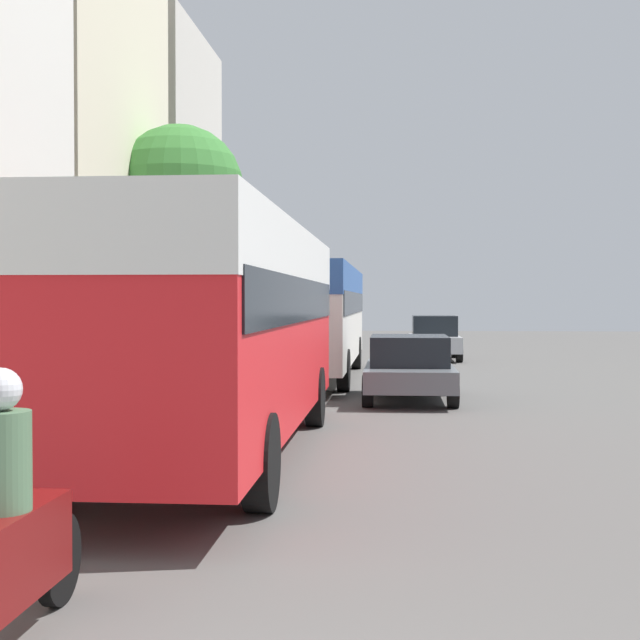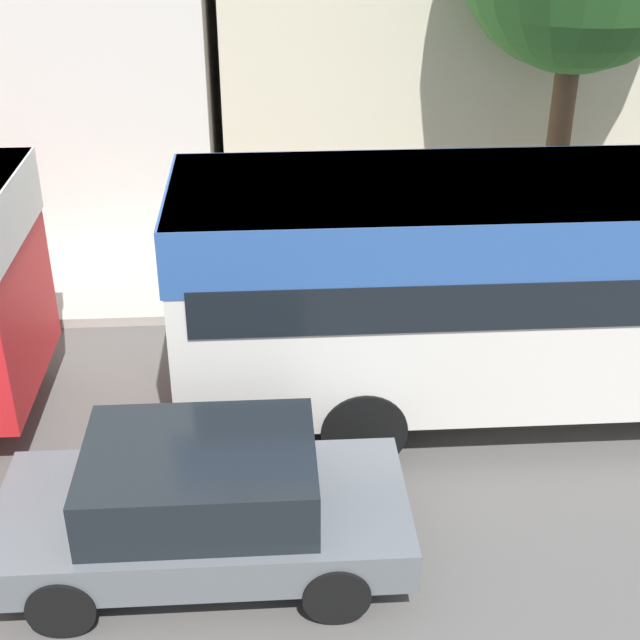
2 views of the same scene
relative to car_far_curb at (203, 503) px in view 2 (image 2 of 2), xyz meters
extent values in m
cube|color=silver|center=(-2.66, 5.24, 1.03)|extent=(2.53, 11.26, 2.52)
cylinder|color=black|center=(-3.83, 1.75, -0.23)|extent=(0.28, 1.00, 1.00)
cylinder|color=black|center=(-1.50, 1.75, -0.23)|extent=(0.28, 1.00, 1.00)
cube|color=slate|center=(0.00, 0.00, -0.19)|extent=(1.84, 4.04, 0.44)
cube|color=black|center=(0.00, 0.00, 0.34)|extent=(1.61, 2.22, 0.62)
cylinder|color=black|center=(-0.84, 1.25, -0.41)|extent=(0.22, 0.64, 0.64)
cylinder|color=black|center=(0.84, 1.25, -0.41)|extent=(0.22, 0.64, 0.64)
cylinder|color=black|center=(-0.84, -1.25, -0.41)|extent=(0.22, 0.64, 0.64)
cylinder|color=black|center=(0.84, -1.25, -0.41)|extent=(0.22, 0.64, 0.64)
cylinder|color=brown|center=(-6.24, 5.24, 1.28)|extent=(0.36, 0.36, 3.72)
camera|label=1|loc=(-0.32, -18.99, 1.40)|focal=50.00mm
camera|label=2|loc=(6.89, 0.72, 5.73)|focal=50.00mm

